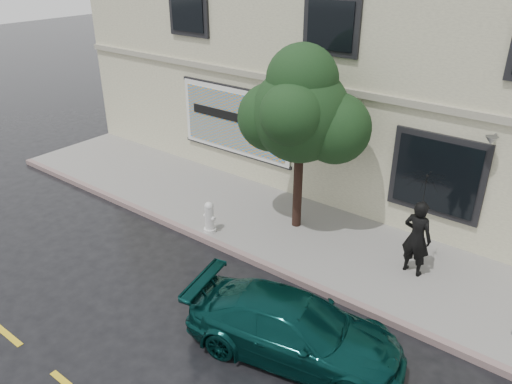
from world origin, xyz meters
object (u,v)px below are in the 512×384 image
Objects in this scene: car at (294,328)px; street_tree at (301,114)px; pedestrian at (417,238)px; fire_hydrant at (209,217)px.

street_tree is (-2.52, 3.90, 2.67)m from car.
street_tree is at bearing 2.90° from pedestrian.
car is at bearing -10.24° from fire_hydrant.
pedestrian reaches higher than fire_hydrant.
car is 4.77× the size of fire_hydrant.
street_tree is (-3.34, 0.18, 2.20)m from pedestrian.
fire_hydrant is at bearing 49.55° from car.
pedestrian reaches higher than car.
car is 2.24× the size of pedestrian.
street_tree reaches higher than pedestrian.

